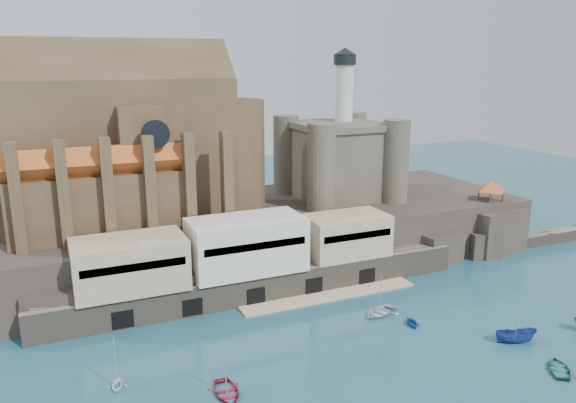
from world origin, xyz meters
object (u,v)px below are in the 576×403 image
Objects in this scene: church at (131,149)px; castle_keep at (339,156)px; pavilion at (491,187)px; boat_0 at (226,394)px; boat_2 at (515,342)px.

castle_keep is at bearing -1.11° from church.
castle_keep is 4.58× the size of pavilion.
boat_0 is at bearing -131.52° from castle_keep.
church is 68.65m from pavilion.
church is 1.60× the size of castle_keep.
boat_2 is at bearing -87.73° from castle_keep.
castle_keep reaches higher than pavilion.
castle_keep is at bearing 51.90° from boat_0.
pavilion reaches higher than boat_0.
castle_keep is 59.62m from boat_0.
church is 8.24× the size of boat_2.
church is 67.10m from boat_2.
pavilion is 41.66m from boat_2.
boat_0 reaches higher than boat_2.
castle_keep is 50.10m from boat_2.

